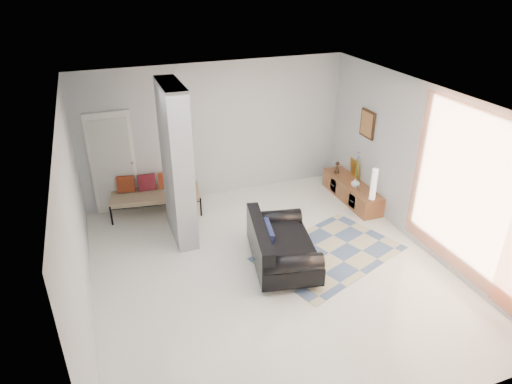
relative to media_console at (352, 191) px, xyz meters
name	(u,v)px	position (x,y,z in m)	size (l,w,h in m)	color
floor	(270,271)	(-2.52, -1.70, -0.20)	(6.00, 6.00, 0.00)	white
ceiling	(273,103)	(-2.52, -1.70, 2.60)	(6.00, 6.00, 0.00)	white
wall_back	(216,131)	(-2.52, 1.30, 1.20)	(6.00, 6.00, 0.00)	silver
wall_front	(390,331)	(-2.52, -4.70, 1.20)	(6.00, 6.00, 0.00)	silver
wall_left	(76,228)	(-5.27, -1.70, 1.20)	(6.00, 6.00, 0.00)	silver
wall_right	(423,168)	(0.23, -1.70, 1.20)	(6.00, 6.00, 0.00)	silver
partition_column	(177,164)	(-3.62, -0.10, 1.20)	(0.35, 1.20, 2.80)	#A9ADB0
hallway_door	(113,163)	(-4.62, 1.26, 0.82)	(0.85, 0.06, 2.04)	white
curtain	(471,196)	(0.15, -2.85, 1.25)	(2.55, 2.55, 0.00)	#FF7743
wall_art	(368,124)	(0.20, 0.00, 1.45)	(0.04, 0.45, 0.55)	#311B0D
media_console	(352,191)	(0.00, 0.00, 0.00)	(0.45, 1.73, 0.80)	brown
loveseat	(279,246)	(-2.32, -1.58, 0.15)	(1.26, 1.80, 0.76)	silver
daybed	(154,193)	(-3.94, 0.93, 0.21)	(1.82, 0.97, 0.77)	black
area_rug	(329,253)	(-1.38, -1.61, -0.20)	(2.37, 1.58, 0.01)	#C0BA93
cylinder_lamp	(374,184)	(-0.02, -0.75, 0.51)	(0.12, 0.12, 0.63)	white
bronze_figurine	(337,167)	(-0.05, 0.57, 0.32)	(0.12, 0.12, 0.25)	#302215
vase	(355,183)	(-0.05, -0.18, 0.29)	(0.18, 0.18, 0.18)	white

